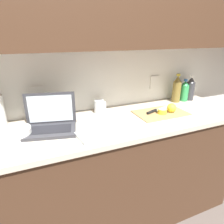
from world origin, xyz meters
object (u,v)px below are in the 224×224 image
(cutting_board, at_px, (160,113))
(measuring_cup, at_px, (99,106))
(bottle_water_clear, at_px, (190,89))
(lemon_half_cut, at_px, (162,111))
(bowl_white, at_px, (17,133))
(bottle_oil_tall, at_px, (184,91))
(knife, at_px, (155,111))
(lemon_whole_beside, at_px, (172,108))
(bottle_green_soda, at_px, (177,89))
(laptop, at_px, (51,121))

(cutting_board, height_order, measuring_cup, measuring_cup)
(cutting_board, distance_m, bottle_water_clear, 0.53)
(lemon_half_cut, relative_size, bowl_white, 0.42)
(measuring_cup, height_order, bowl_white, measuring_cup)
(bottle_oil_tall, relative_size, bottle_water_clear, 0.88)
(bottle_oil_tall, bearing_deg, knife, -159.29)
(bottle_oil_tall, bearing_deg, lemon_whole_beside, -145.12)
(bottle_water_clear, height_order, measuring_cup, bottle_water_clear)
(bottle_water_clear, bearing_deg, cutting_board, -157.48)
(knife, xyz_separation_m, bottle_green_soda, (0.34, 0.17, 0.10))
(cutting_board, bearing_deg, knife, 133.94)
(laptop, bearing_deg, lemon_whole_beside, 8.75)
(measuring_cup, bearing_deg, lemon_whole_beside, -23.93)
(lemon_whole_beside, relative_size, bottle_oil_tall, 0.35)
(knife, height_order, bowl_white, bowl_white)
(bottle_green_soda, distance_m, bottle_water_clear, 0.17)
(lemon_half_cut, bearing_deg, bottle_green_soda, 35.21)
(laptop, relative_size, lemon_half_cut, 5.01)
(cutting_board, relative_size, lemon_whole_beside, 5.63)
(cutting_board, height_order, bottle_water_clear, bottle_water_clear)
(lemon_whole_beside, bearing_deg, lemon_half_cut, 177.90)
(bottle_oil_tall, xyz_separation_m, bowl_white, (-1.46, -0.18, -0.07))
(bottle_water_clear, bearing_deg, lemon_whole_beside, -150.16)
(lemon_whole_beside, relative_size, bottle_green_soda, 0.28)
(lemon_half_cut, bearing_deg, cutting_board, 81.29)
(knife, distance_m, bottle_green_soda, 0.39)
(bottle_water_clear, xyz_separation_m, measuring_cup, (-0.93, 0.01, -0.05))
(knife, height_order, bottle_oil_tall, bottle_oil_tall)
(laptop, bearing_deg, bottle_water_clear, 19.82)
(knife, distance_m, lemon_whole_beside, 0.13)
(lemon_whole_beside, xyz_separation_m, bowl_white, (-1.14, 0.04, -0.02))
(laptop, xyz_separation_m, bottle_water_clear, (1.32, 0.15, 0.05))
(knife, bearing_deg, bottle_water_clear, -1.77)
(cutting_board, relative_size, knife, 1.38)
(cutting_board, xyz_separation_m, lemon_whole_beside, (0.08, -0.03, 0.04))
(bottle_oil_tall, xyz_separation_m, bottle_water_clear, (0.07, 0.00, 0.01))
(lemon_whole_beside, bearing_deg, bottle_oil_tall, 34.88)
(lemon_whole_beside, relative_size, bowl_white, 0.42)
(knife, bearing_deg, bottle_oil_tall, 0.87)
(measuring_cup, bearing_deg, bowl_white, -162.44)
(knife, bearing_deg, lemon_whole_beside, -47.75)
(laptop, bearing_deg, cutting_board, 10.22)
(lemon_half_cut, height_order, bowl_white, bowl_white)
(lemon_half_cut, bearing_deg, knife, 115.39)
(lemon_whole_beside, height_order, bottle_water_clear, bottle_water_clear)
(laptop, relative_size, lemon_whole_beside, 5.02)
(lemon_half_cut, relative_size, bottle_green_soda, 0.28)
(laptop, height_order, bottle_water_clear, bottle_water_clear)
(knife, distance_m, bottle_water_clear, 0.54)
(bottle_green_soda, distance_m, bowl_white, 1.38)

